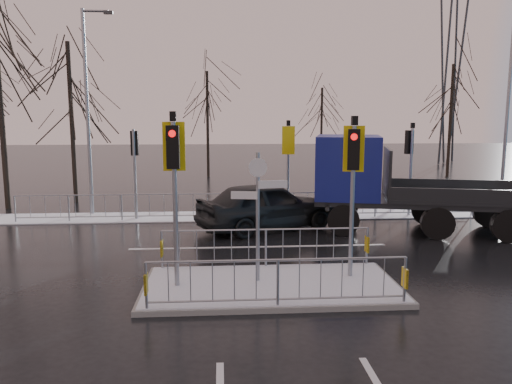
{
  "coord_description": "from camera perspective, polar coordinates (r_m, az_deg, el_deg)",
  "views": [
    {
      "loc": [
        -1.15,
        -11.25,
        4.06
      ],
      "look_at": [
        -0.12,
        3.39,
        1.8
      ],
      "focal_mm": 35.0,
      "sensor_mm": 36.0,
      "label": 1
    }
  ],
  "objects": [
    {
      "name": "far_kerb_fixtures",
      "position": [
        19.63,
        0.23,
        -0.15
      ],
      "size": [
        18.0,
        0.65,
        3.83
      ],
      "color": "gray",
      "rests_on": "ground"
    },
    {
      "name": "street_lamp_left",
      "position": [
        21.42,
        -18.57,
        9.47
      ],
      "size": [
        1.25,
        0.18,
        8.2
      ],
      "color": "gray",
      "rests_on": "ground"
    },
    {
      "name": "pylon_wires",
      "position": [
        45.55,
        20.26,
        17.05
      ],
      "size": [
        70.0,
        2.38,
        19.97
      ],
      "color": "#2D3033",
      "rests_on": "ground"
    },
    {
      "name": "lane_markings",
      "position": [
        11.7,
        1.89,
        -11.53
      ],
      "size": [
        8.0,
        11.38,
        0.01
      ],
      "color": "silver",
      "rests_on": "ground"
    },
    {
      "name": "flatbed_truck",
      "position": [
        18.19,
        13.65,
        1.31
      ],
      "size": [
        7.63,
        4.29,
        3.35
      ],
      "color": "black",
      "rests_on": "ground"
    },
    {
      "name": "tree_far_c",
      "position": [
        35.65,
        21.45,
        9.91
      ],
      "size": [
        4.0,
        4.0,
        7.55
      ],
      "color": "black",
      "rests_on": "ground"
    },
    {
      "name": "tree_near_b",
      "position": [
        24.74,
        -20.48,
        10.73
      ],
      "size": [
        4.0,
        4.0,
        7.55
      ],
      "color": "black",
      "rests_on": "ground"
    },
    {
      "name": "tree_far_a",
      "position": [
        33.27,
        -5.58,
        10.04
      ],
      "size": [
        3.75,
        3.75,
        7.08
      ],
      "color": "black",
      "rests_on": "ground"
    },
    {
      "name": "traffic_island",
      "position": [
        11.9,
        1.67,
        -9.21
      ],
      "size": [
        6.0,
        3.04,
        4.15
      ],
      "color": "slate",
      "rests_on": "ground"
    },
    {
      "name": "street_lamp_right",
      "position": [
        22.97,
        26.98,
        8.64
      ],
      "size": [
        1.25,
        0.18,
        8.0
      ],
      "color": "gray",
      "rests_on": "ground"
    },
    {
      "name": "ground",
      "position": [
        12.02,
        1.72,
        -11.0
      ],
      "size": [
        120.0,
        120.0,
        0.0
      ],
      "primitive_type": "plane",
      "color": "black",
      "rests_on": "ground"
    },
    {
      "name": "snow_verge",
      "position": [
        20.29,
        -0.71,
        -2.73
      ],
      "size": [
        30.0,
        2.0,
        0.04
      ],
      "primitive_type": "cube",
      "color": "white",
      "rests_on": "ground"
    },
    {
      "name": "tree_far_b",
      "position": [
        35.97,
        7.52,
        8.88
      ],
      "size": [
        3.25,
        3.25,
        6.14
      ],
      "color": "black",
      "rests_on": "ground"
    },
    {
      "name": "car_far_lane",
      "position": [
        17.87,
        1.28,
        -1.54
      ],
      "size": [
        5.48,
        3.93,
        1.73
      ],
      "primitive_type": "imported",
      "rotation": [
        0.0,
        0.0,
        1.99
      ],
      "color": "black",
      "rests_on": "ground"
    }
  ]
}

